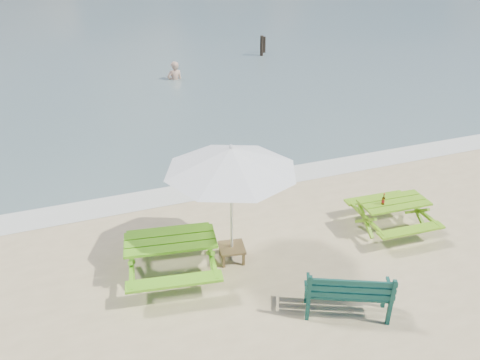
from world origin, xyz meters
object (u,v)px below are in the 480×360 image
object	(u,v)px
beer_bottle	(383,201)
patio_umbrella	(231,159)
picnic_table_right	(392,216)
picnic_table_left	(172,258)
side_table	(232,253)
swimmer	(175,83)
park_bench	(347,300)

from	to	relation	value
beer_bottle	patio_umbrella	bearing A→B (deg)	176.94
beer_bottle	picnic_table_right	bearing A→B (deg)	3.64
picnic_table_left	side_table	bearing A→B (deg)	1.12
patio_umbrella	swimmer	distance (m)	13.19
side_table	patio_umbrella	xyz separation A→B (m)	(0.00, -0.00, 1.99)
beer_bottle	swimmer	bearing A→B (deg)	95.86
picnic_table_left	patio_umbrella	size ratio (longest dim) A/B	0.74
side_table	beer_bottle	distance (m)	3.29
park_bench	patio_umbrella	bearing A→B (deg)	122.99
picnic_table_right	side_table	distance (m)	3.54
beer_bottle	swimmer	distance (m)	13.12
picnic_table_left	park_bench	distance (m)	3.17
picnic_table_left	picnic_table_right	distance (m)	4.70
picnic_table_left	side_table	distance (m)	1.19
swimmer	beer_bottle	bearing A→B (deg)	-84.14
park_bench	side_table	distance (m)	2.39
park_bench	swimmer	bearing A→B (deg)	87.71
picnic_table_left	picnic_table_right	bearing A→B (deg)	-1.59
park_bench	patio_umbrella	distance (m)	3.05
picnic_table_left	side_table	xyz separation A→B (m)	(1.17, 0.02, -0.21)
side_table	picnic_table_left	bearing A→B (deg)	-178.88
side_table	beer_bottle	size ratio (longest dim) A/B	2.22
beer_bottle	picnic_table_left	bearing A→B (deg)	178.05
picnic_table_left	patio_umbrella	world-z (taller)	patio_umbrella
picnic_table_right	park_bench	world-z (taller)	park_bench
swimmer	picnic_table_right	bearing A→B (deg)	-82.83
side_table	beer_bottle	xyz separation A→B (m)	(3.23, -0.17, 0.60)
patio_umbrella	beer_bottle	xyz separation A→B (m)	(3.23, -0.17, -1.39)
picnic_table_right	patio_umbrella	world-z (taller)	patio_umbrella
picnic_table_left	side_table	size ratio (longest dim) A/B	3.69
beer_bottle	swimmer	world-z (taller)	beer_bottle
picnic_table_left	picnic_table_right	size ratio (longest dim) A/B	1.22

